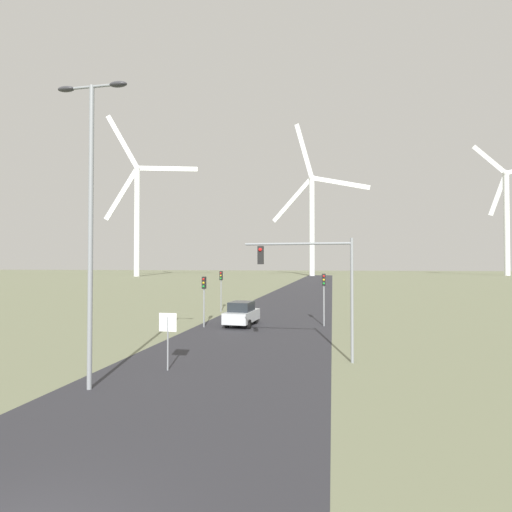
{
  "coord_description": "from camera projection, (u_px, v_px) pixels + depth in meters",
  "views": [
    {
      "loc": [
        5.06,
        -5.34,
        4.63
      ],
      "look_at": [
        0.0,
        21.03,
        5.2
      ],
      "focal_mm": 28.0,
      "sensor_mm": 36.0,
      "label": 1
    }
  ],
  "objects": [
    {
      "name": "streetlamp",
      "position": [
        91.0,
        201.0,
        14.93
      ],
      "size": [
        2.87,
        0.32,
        11.43
      ],
      "color": "gray",
      "rests_on": "ground"
    },
    {
      "name": "traffic_light_post_near_right",
      "position": [
        324.0,
        288.0,
        30.01
      ],
      "size": [
        0.28,
        0.34,
        3.93
      ],
      "color": "gray",
      "rests_on": "ground"
    },
    {
      "name": "stop_sign_near",
      "position": [
        168.0,
        330.0,
        17.44
      ],
      "size": [
        0.81,
        0.07,
        2.5
      ],
      "color": "gray",
      "rests_on": "ground"
    },
    {
      "name": "traffic_light_mast_overhead",
      "position": [
        312.0,
        272.0,
        19.2
      ],
      "size": [
        5.23,
        0.34,
        5.89
      ],
      "color": "gray",
      "rests_on": "ground"
    },
    {
      "name": "traffic_light_post_mid_left",
      "position": [
        221.0,
        282.0,
        39.23
      ],
      "size": [
        0.28,
        0.33,
        3.99
      ],
      "color": "gray",
      "rests_on": "ground"
    },
    {
      "name": "wind_turbine_far_left",
      "position": [
        137.0,
        207.0,
        155.95
      ],
      "size": [
        35.5,
        8.51,
        63.37
      ],
      "color": "silver",
      "rests_on": "ground"
    },
    {
      "name": "traffic_light_post_near_left",
      "position": [
        204.0,
        290.0,
        29.51
      ],
      "size": [
        0.28,
        0.34,
        3.73
      ],
      "color": "gray",
      "rests_on": "ground"
    },
    {
      "name": "wind_turbine_left",
      "position": [
        312.0,
        212.0,
        162.76
      ],
      "size": [
        39.71,
        10.25,
        63.37
      ],
      "color": "silver",
      "rests_on": "ground"
    },
    {
      "name": "wind_turbine_center",
      "position": [
        507.0,
        212.0,
        166.99
      ],
      "size": [
        27.19,
        15.13,
        57.16
      ],
      "color": "silver",
      "rests_on": "ground"
    },
    {
      "name": "car_approaching",
      "position": [
        242.0,
        314.0,
        30.09
      ],
      "size": [
        2.07,
        4.21,
        1.83
      ],
      "color": "#B7BCC1",
      "rests_on": "ground"
    },
    {
      "name": "road_surface",
      "position": [
        294.0,
        299.0,
        53.23
      ],
      "size": [
        10.0,
        240.0,
        0.01
      ],
      "color": "#2D2D33",
      "rests_on": "ground"
    }
  ]
}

